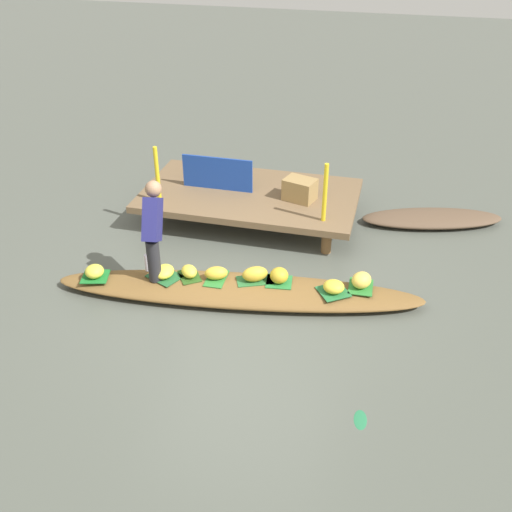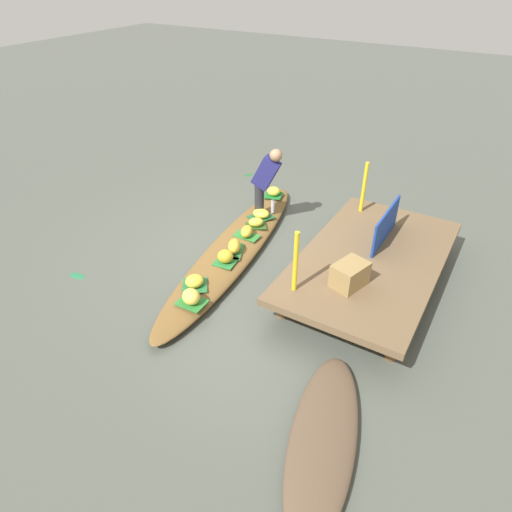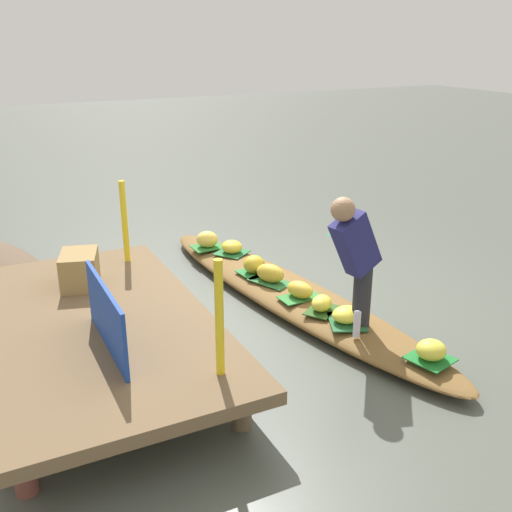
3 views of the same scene
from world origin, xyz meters
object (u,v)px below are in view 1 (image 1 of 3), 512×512
Objects in this scene: banana_bunch_2 at (189,271)px; market_banner at (217,173)px; vendor_boat at (238,290)px; moored_boat at (432,218)px; banana_bunch_5 at (361,280)px; produce_crate at (300,189)px; banana_bunch_6 at (164,272)px; banana_bunch_1 at (255,274)px; banana_bunch_4 at (94,271)px; banana_bunch_3 at (334,287)px; vendor_person at (153,227)px; banana_bunch_7 at (216,273)px; banana_bunch_0 at (279,275)px; water_bottle at (147,263)px.

market_banner reaches higher than banana_bunch_2.
vendor_boat is at bearing -66.83° from market_banner.
banana_bunch_2 is (-2.95, -2.52, 0.18)m from moored_boat.
banana_bunch_5 is 2.02m from produce_crate.
banana_bunch_1 is at bearing 9.60° from banana_bunch_6.
banana_bunch_4 is (-1.77, -0.28, 0.18)m from vendor_boat.
banana_bunch_1 reaches higher than banana_bunch_3.
vendor_person is at bearing -172.23° from banana_bunch_2.
vendor_person reaches higher than banana_bunch_5.
banana_bunch_5 is 0.24× the size of market_banner.
market_banner is (-1.07, 1.91, 0.40)m from banana_bunch_1.
banana_bunch_7 is (-1.76, -0.26, -0.02)m from banana_bunch_5.
banana_bunch_1 is at bearing -172.20° from banana_bunch_0.
banana_bunch_0 is 0.81× the size of banana_bunch_7.
banana_bunch_3 is at bearing 7.89° from banana_bunch_4.
water_bottle is at bearing -98.95° from market_banner.
banana_bunch_6 is (-1.41, -0.23, -0.03)m from banana_bunch_0.
water_bottle is at bearing -175.54° from banana_bunch_1.
moored_boat is at bearing 15.61° from produce_crate.
banana_bunch_5 is (0.31, 0.18, 0.02)m from banana_bunch_3.
market_banner is (-2.35, 1.73, 0.39)m from banana_bunch_5.
water_bottle is (-1.37, -0.11, 0.02)m from banana_bunch_1.
banana_bunch_7 is at bearing -73.72° from market_banner.
banana_bunch_5 is 2.94m from market_banner.
banana_bunch_3 is at bearing -149.21° from banana_bunch_5.
vendor_person is 2.09m from market_banner.
produce_crate is at bearing 51.40° from water_bottle.
market_banner reaches higher than vendor_boat.
produce_crate is at bearing 62.79° from banana_bunch_2.
water_bottle is 0.21× the size of market_banner.
market_banner is at bearing 136.77° from banana_bunch_3.
banana_bunch_3 is at bearing -43.48° from market_banner.
vendor_boat is at bearing -173.90° from banana_bunch_3.
water_bottle is 2.54m from produce_crate.
banana_bunch_3 is at bearing -130.84° from moored_boat.
banana_bunch_5 is at bearing -57.27° from produce_crate.
banana_bunch_2 is at bearing 14.74° from banana_bunch_4.
banana_bunch_0 is 1.68m from water_bottle.
banana_bunch_0 is 0.30m from banana_bunch_1.
banana_bunch_2 is 2.08m from market_banner.
market_banner is (-0.25, 2.02, 0.42)m from banana_bunch_2.
banana_bunch_3 is at bearing 3.40° from banana_bunch_2.
banana_bunch_4 is 0.22× the size of market_banner.
banana_bunch_2 reaches higher than banana_bunch_6.
water_bottle is (0.58, 0.30, 0.03)m from banana_bunch_4.
banana_bunch_5 is (1.28, 0.18, 0.00)m from banana_bunch_1.
market_banner is at bearing 105.26° from vendor_boat.
produce_crate is (-0.10, 1.82, 0.30)m from banana_bunch_0.
banana_bunch_7 is (0.34, 0.03, 0.01)m from banana_bunch_2.
banana_bunch_1 is at bearing -172.00° from banana_bunch_5.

